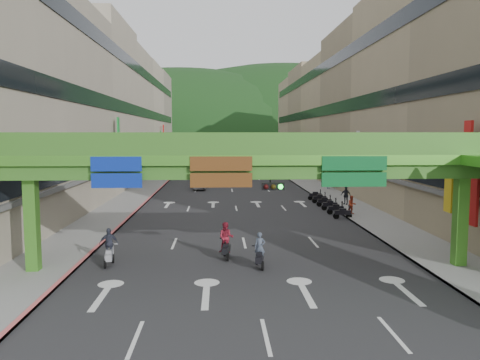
{
  "coord_description": "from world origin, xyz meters",
  "views": [
    {
      "loc": [
        -1.6,
        -17.57,
        7.04
      ],
      "look_at": [
        0.0,
        18.0,
        3.5
      ],
      "focal_mm": 35.0,
      "sensor_mm": 36.0,
      "label": 1
    }
  ],
  "objects_px": {
    "overpass_near": "(270,171)",
    "car_silver": "(199,184)",
    "scooter_rider_near": "(260,252)",
    "pedestrian_red": "(352,207)",
    "car_yellow": "(259,173)",
    "scooter_rider_mid": "(226,240)"
  },
  "relations": [
    {
      "from": "car_yellow",
      "to": "pedestrian_red",
      "type": "height_order",
      "value": "pedestrian_red"
    },
    {
      "from": "overpass_near",
      "to": "pedestrian_red",
      "type": "height_order",
      "value": "overpass_near"
    },
    {
      "from": "car_yellow",
      "to": "car_silver",
      "type": "bearing_deg",
      "value": -116.48
    },
    {
      "from": "scooter_rider_mid",
      "to": "car_silver",
      "type": "height_order",
      "value": "scooter_rider_mid"
    },
    {
      "from": "car_silver",
      "to": "pedestrian_red",
      "type": "xyz_separation_m",
      "value": [
        13.98,
        -19.76,
        0.06
      ]
    },
    {
      "from": "overpass_near",
      "to": "scooter_rider_near",
      "type": "relative_size",
      "value": 14.74
    },
    {
      "from": "scooter_rider_near",
      "to": "pedestrian_red",
      "type": "height_order",
      "value": "scooter_rider_near"
    },
    {
      "from": "car_silver",
      "to": "scooter_rider_near",
      "type": "bearing_deg",
      "value": -87.59
    },
    {
      "from": "overpass_near",
      "to": "car_silver",
      "type": "distance_m",
      "value": 36.72
    },
    {
      "from": "overpass_near",
      "to": "scooter_rider_near",
      "type": "height_order",
      "value": "overpass_near"
    },
    {
      "from": "scooter_rider_near",
      "to": "scooter_rider_mid",
      "type": "relative_size",
      "value": 0.91
    },
    {
      "from": "overpass_near",
      "to": "scooter_rider_mid",
      "type": "distance_m",
      "value": 5.48
    },
    {
      "from": "scooter_rider_near",
      "to": "scooter_rider_mid",
      "type": "height_order",
      "value": "scooter_rider_mid"
    },
    {
      "from": "pedestrian_red",
      "to": "overpass_near",
      "type": "bearing_deg",
      "value": -131.09
    },
    {
      "from": "scooter_rider_near",
      "to": "car_silver",
      "type": "xyz_separation_m",
      "value": [
        -4.7,
        35.08,
        -0.13
      ]
    },
    {
      "from": "scooter_rider_mid",
      "to": "pedestrian_red",
      "type": "relative_size",
      "value": 1.32
    },
    {
      "from": "overpass_near",
      "to": "car_silver",
      "type": "xyz_separation_m",
      "value": [
        -5.11,
        36.08,
        -4.47
      ]
    },
    {
      "from": "scooter_rider_mid",
      "to": "car_silver",
      "type": "bearing_deg",
      "value": 95.1
    },
    {
      "from": "overpass_near",
      "to": "car_silver",
      "type": "relative_size",
      "value": 6.28
    },
    {
      "from": "scooter_rider_mid",
      "to": "overpass_near",
      "type": "bearing_deg",
      "value": -53.34
    },
    {
      "from": "scooter_rider_near",
      "to": "car_silver",
      "type": "bearing_deg",
      "value": 97.63
    },
    {
      "from": "car_yellow",
      "to": "pedestrian_red",
      "type": "xyz_separation_m",
      "value": [
        5.06,
        -34.54,
        0.07
      ]
    }
  ]
}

